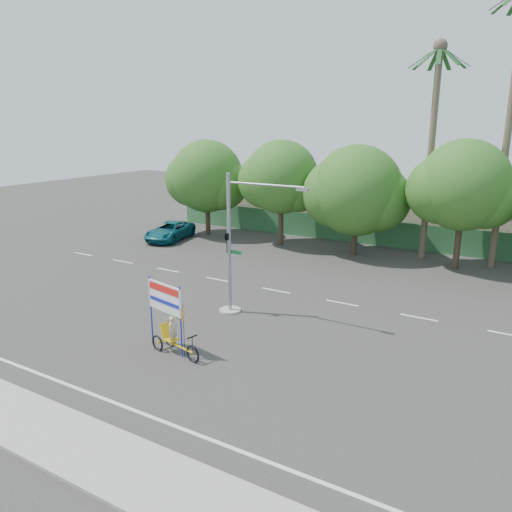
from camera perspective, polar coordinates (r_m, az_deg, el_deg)
The scene contains 14 objects.
ground at distance 21.26m, azimuth -3.31°, elevation -10.94°, with size 120.00×120.00×0.00m, color #33302D.
sidewalk_near at distance 16.43m, azimuth -19.01°, elevation -20.12°, with size 50.00×2.40×0.12m, color gray.
fence at distance 39.70m, azimuth 14.22°, elevation 2.51°, with size 38.00×0.08×2.00m, color #336B3D.
building_left at distance 47.24m, azimuth 4.19°, elevation 6.12°, with size 12.00×8.00×4.00m, color beige.
building_right at distance 42.56m, azimuth 26.44°, elevation 3.32°, with size 14.00×8.00×3.60m, color beige.
tree_far_left at distance 42.17m, azimuth -5.69°, elevation 8.80°, with size 7.14×6.00×7.96m.
tree_left at distance 38.44m, azimuth 2.86°, elevation 8.70°, with size 6.66×5.60×8.07m.
tree_center at distance 36.13m, azimuth 11.35°, elevation 7.07°, with size 7.62×6.40×7.85m.
tree_right at distance 34.38m, azimuth 22.55°, elevation 7.12°, with size 6.90×5.80×8.36m.
palm_tall at distance 35.43m, azimuth 27.19°, elevation 15.34°, with size 3.73×3.79×17.45m.
palm_short at distance 36.04m, azimuth 19.57°, elevation 13.51°, with size 3.73×3.79×14.45m.
traffic_signal at distance 24.49m, azimuth -2.50°, elevation -0.08°, with size 4.72×1.10×7.00m.
trike_billboard at distance 21.10m, azimuth -9.78°, elevation -7.66°, with size 3.08×1.09×3.08m.
pickup_truck at distance 41.24m, azimuth -9.82°, elevation 2.83°, with size 2.42×5.24×1.46m, color #0E5764.
Camera 1 is at (10.75, -15.80, 9.31)m, focal length 35.00 mm.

